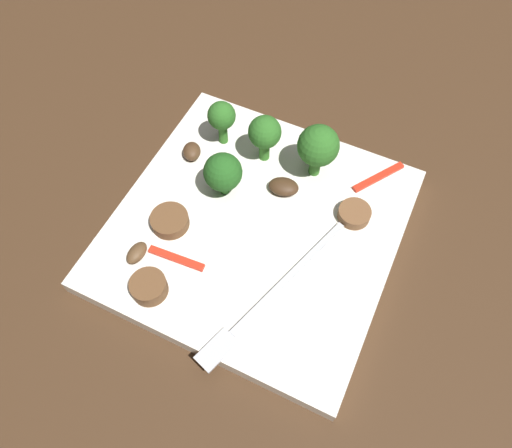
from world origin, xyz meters
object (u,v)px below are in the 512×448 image
object	(u,v)px
broccoli_floret_0	(223,173)
sausage_slice_2	(354,214)
broccoli_floret_1	(318,147)
broccoli_floret_3	(265,133)
pepper_strip_1	(176,258)
sausage_slice_1	(170,221)
mushroom_2	(284,187)
mushroom_1	(192,151)
mushroom_0	(137,253)
pepper_strip_0	(378,177)
plate	(256,229)
sausage_slice_0	(149,287)
broccoli_floret_2	(222,117)
fork	(265,301)

from	to	relation	value
broccoli_floret_0	sausage_slice_2	size ratio (longest dim) A/B	1.60
broccoli_floret_1	broccoli_floret_3	distance (m)	0.05
sausage_slice_2	pepper_strip_1	distance (m)	0.17
broccoli_floret_1	sausage_slice_1	size ratio (longest dim) A/B	1.70
mushroom_2	pepper_strip_1	distance (m)	0.12
broccoli_floret_0	mushroom_1	bearing A→B (deg)	-116.47
broccoli_floret_1	mushroom_0	size ratio (longest dim) A/B	2.56
sausage_slice_1	sausage_slice_2	size ratio (longest dim) A/B	1.16
broccoli_floret_1	mushroom_0	xyz separation A→B (m)	(0.16, -0.11, -0.03)
broccoli_floret_3	sausage_slice_1	world-z (taller)	broccoli_floret_3
pepper_strip_1	sausage_slice_2	bearing A→B (deg)	130.88
broccoli_floret_1	mushroom_0	world-z (taller)	broccoli_floret_1
pepper_strip_1	mushroom_1	bearing A→B (deg)	-157.54
sausage_slice_1	pepper_strip_0	world-z (taller)	sausage_slice_1
broccoli_floret_0	plate	bearing A→B (deg)	64.69
sausage_slice_0	broccoli_floret_1	bearing A→B (deg)	155.95
broccoli_floret_0	pepper_strip_1	xyz separation A→B (m)	(0.09, -0.00, -0.03)
broccoli_floret_2	plate	bearing A→B (deg)	43.92
broccoli_floret_3	sausage_slice_0	distance (m)	0.18
broccoli_floret_1	sausage_slice_0	size ratio (longest dim) A/B	1.93
sausage_slice_0	mushroom_2	xyz separation A→B (m)	(-0.15, 0.06, -0.00)
broccoli_floret_0	mushroom_2	world-z (taller)	broccoli_floret_0
broccoli_floret_3	pepper_strip_0	bearing A→B (deg)	102.17
mushroom_1	broccoli_floret_2	bearing A→B (deg)	147.41
fork	broccoli_floret_0	xyz separation A→B (m)	(-0.09, -0.08, 0.03)
plate	fork	distance (m)	0.08
broccoli_floret_0	broccoli_floret_2	xyz separation A→B (m)	(-0.06, -0.03, 0.00)
broccoli_floret_0	pepper_strip_0	bearing A→B (deg)	121.24
mushroom_1	broccoli_floret_3	bearing A→B (deg)	113.95
broccoli_floret_3	plate	bearing A→B (deg)	19.47
broccoli_floret_1	pepper_strip_1	xyz separation A→B (m)	(0.14, -0.08, -0.04)
sausage_slice_1	pepper_strip_0	size ratio (longest dim) A/B	0.60
broccoli_floret_1	sausage_slice_1	bearing A→B (deg)	-40.80
broccoli_floret_3	sausage_slice_2	bearing A→B (deg)	75.01
fork	pepper_strip_1	world-z (taller)	same
fork	sausage_slice_2	distance (m)	0.12
fork	broccoli_floret_2	distance (m)	0.19
fork	pepper_strip_0	distance (m)	0.17
broccoli_floret_1	sausage_slice_1	distance (m)	0.16
sausage_slice_0	broccoli_floret_3	bearing A→B (deg)	171.19
plate	broccoli_floret_0	world-z (taller)	broccoli_floret_0
sausage_slice_0	sausage_slice_2	distance (m)	0.20
plate	broccoli_floret_2	size ratio (longest dim) A/B	4.98
broccoli_floret_3	sausage_slice_0	world-z (taller)	broccoli_floret_3
broccoli_floret_3	mushroom_1	bearing A→B (deg)	-66.05
broccoli_floret_3	pepper_strip_1	distance (m)	0.15
sausage_slice_1	pepper_strip_0	distance (m)	0.21
sausage_slice_0	mushroom_2	distance (m)	0.16
sausage_slice_0	mushroom_1	distance (m)	0.15
fork	pepper_strip_0	size ratio (longest dim) A/B	2.92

